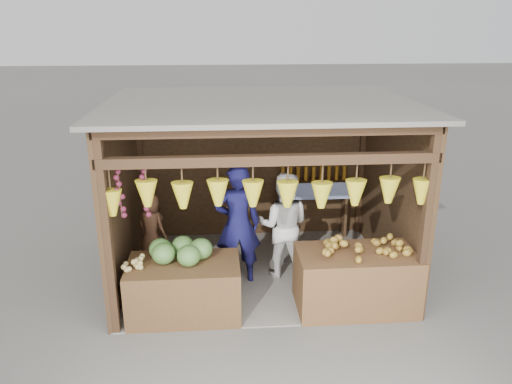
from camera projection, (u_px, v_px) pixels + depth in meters
The scene contains 12 objects.
ground at pixel (260, 272), 7.79m from camera, with size 80.00×80.00×0.00m, color #514F49.
stall_structure at pixel (258, 171), 7.21m from camera, with size 4.30×3.30×2.66m.
back_shelf at pixel (313, 191), 8.79m from camera, with size 1.25×0.32×1.32m.
counter_left at pixel (184, 289), 6.57m from camera, with size 1.46×0.85×0.74m, color #463117.
counter_right at pixel (356, 280), 6.71m from camera, with size 1.59×0.85×0.82m, color #52341B.
stool at pixel (154, 265), 7.70m from camera, with size 0.29×0.29×0.28m, color black.
man_standing at pixel (238, 224), 7.24m from camera, with size 0.67×0.44×1.83m, color #131244.
woman_standing at pixel (283, 225), 7.46m from camera, with size 0.80×0.62×1.64m, color white.
vendor_seated at pixel (151, 226), 7.49m from camera, with size 0.50×0.33×1.03m, color brown.
melon_pile at pixel (179, 249), 6.48m from camera, with size 1.00×0.50×0.32m, color #184512, non-canonical shape.
tanfruit_pile at pixel (134, 262), 6.34m from camera, with size 0.34×0.40×0.13m, color tan, non-canonical shape.
mango_pile at pixel (364, 246), 6.53m from camera, with size 1.40×0.64×0.22m, color #BD4F19, non-canonical shape.
Camera 1 is at (-0.60, -6.94, 3.70)m, focal length 35.00 mm.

